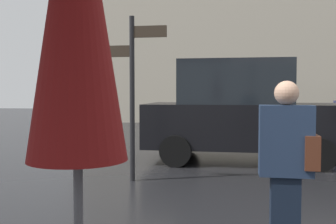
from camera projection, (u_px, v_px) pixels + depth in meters
folded_patio_umbrella_near at (76, 17)px, 1.50m from camera, size 0.40×0.40×2.41m
pedestrian_with_bag at (288, 160)px, 3.31m from camera, size 0.47×0.24×1.52m
parked_car_right at (241, 112)px, 8.26m from camera, size 4.02×2.06×2.06m
street_signpost at (132, 81)px, 6.34m from camera, size 1.08×0.08×2.63m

